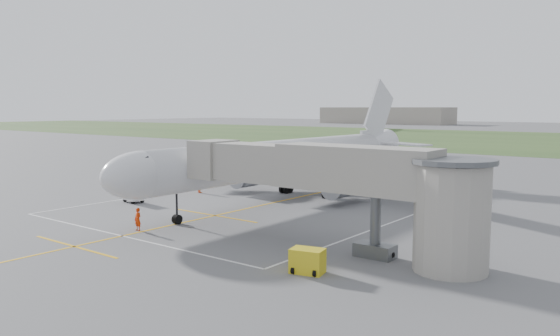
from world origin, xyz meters
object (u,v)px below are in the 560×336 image
Objects in this scene: gpu_unit at (307,261)px; ramp_worker_wing at (200,184)px; airliner at (287,159)px; baggage_cart at (133,194)px; jet_bridge at (346,182)px; ramp_worker_nose at (138,219)px.

ramp_worker_wing reaches higher than gpu_unit.
baggage_cart is at bearing -136.53° from airliner.
airliner is 21.22m from jet_bridge.
ramp_worker_nose reaches higher than baggage_cart.
jet_bridge is at bearing 16.23° from ramp_worker_nose.
ramp_worker_wing is at bearing 94.41° from baggage_cart.
ramp_worker_wing reaches higher than ramp_worker_nose.
airliner is at bearing 116.10° from gpu_unit.
ramp_worker_nose reaches higher than gpu_unit.
airliner is 19.17m from ramp_worker_nose.
gpu_unit is 1.12× the size of ramp_worker_wing.
airliner is 25.98m from gpu_unit.
ramp_worker_nose is at bearing -91.63° from airliner.
airliner is at bearing 88.80° from ramp_worker_nose.
gpu_unit is 17.04m from ramp_worker_nose.
airliner is 21.44× the size of gpu_unit.
jet_bridge reaches higher than gpu_unit.
ramp_worker_nose is at bearing -164.21° from jet_bridge.
ramp_worker_wing is at bearing -169.06° from airliner.
ramp_worker_nose is 19.68m from ramp_worker_wing.
airliner is at bearing -149.66° from ramp_worker_wing.
ramp_worker_wing is (-26.60, 12.15, -3.77)m from jet_bridge.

